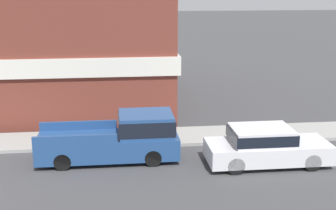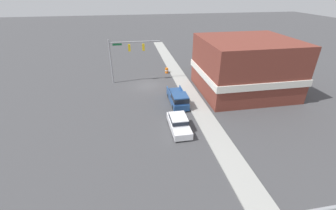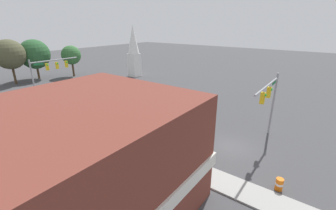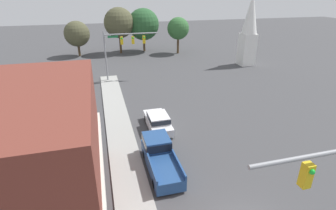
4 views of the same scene
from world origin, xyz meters
name	(u,v)px [view 2 (image 2 of 4)]	position (x,y,z in m)	size (l,w,h in m)	color
ground_plane	(148,86)	(0.00, 0.00, 0.00)	(200.00, 200.00, 0.00)	#424244
sidewalk_curb	(183,83)	(-5.70, 0.00, 0.07)	(2.40, 60.00, 0.14)	#9E9E99
near_signal_assembly	(126,51)	(2.97, -2.28, 5.04)	(7.81, 0.49, 6.93)	gray
car_lead	(179,123)	(-2.14, 12.58, 0.79)	(1.90, 4.78, 1.51)	black
pickup_truck_parked	(178,98)	(-3.31, 7.03, 0.93)	(1.97, 5.57, 1.89)	black
construction_barrel	(167,71)	(-3.90, -5.29, 0.49)	(0.56, 0.56, 0.96)	orange
corner_brick_building	(245,67)	(-13.62, 4.22, 3.73)	(12.74, 11.53, 7.63)	brown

